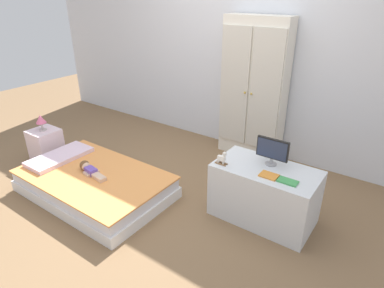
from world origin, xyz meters
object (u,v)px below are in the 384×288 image
object	(u,v)px
wardrobe	(253,90)
tv_stand	(264,194)
nightstand	(46,146)
book_green	(288,181)
tv_monitor	(272,150)
book_orange	(269,175)
bed	(95,184)
table_lamp	(41,120)
doll	(89,169)
rocking_horse_toy	(222,158)

from	to	relation	value
wardrobe	tv_stand	xyz separation A→B (m)	(0.68, -1.07, -0.56)
nightstand	book_green	xyz separation A→B (m)	(2.74, 0.40, 0.31)
wardrobe	book_green	xyz separation A→B (m)	(0.90, -1.18, -0.30)
wardrobe	tv_stand	world-z (taller)	wardrobe
tv_monitor	book_orange	distance (m)	0.24
wardrobe	tv_monitor	xyz separation A→B (m)	(0.67, -0.99, -0.17)
bed	table_lamp	size ratio (longest dim) A/B	7.98
doll	wardrobe	world-z (taller)	wardrobe
tv_monitor	book_green	bearing A→B (deg)	-40.38
rocking_horse_toy	book_green	size ratio (longest dim) A/B	0.82
book_orange	book_green	world-z (taller)	book_green
bed	doll	size ratio (longest dim) A/B	3.78
table_lamp	tv_stand	size ratio (longest dim) A/B	0.21
rocking_horse_toy	book_orange	bearing A→B (deg)	6.85
rocking_horse_toy	book_green	bearing A→B (deg)	4.97
nightstand	rocking_horse_toy	size ratio (longest dim) A/B	3.24
nightstand	table_lamp	xyz separation A→B (m)	(0.00, 0.00, 0.33)
tv_stand	book_orange	bearing A→B (deg)	-58.83
bed	wardrobe	xyz separation A→B (m)	(0.85, 1.70, 0.70)
rocking_horse_toy	book_green	world-z (taller)	rocking_horse_toy
table_lamp	book_orange	size ratio (longest dim) A/B	1.28
bed	table_lamp	bearing A→B (deg)	173.18
table_lamp	tv_monitor	bearing A→B (deg)	13.13
tv_monitor	book_green	size ratio (longest dim) A/B	1.81
book_orange	wardrobe	bearing A→B (deg)	122.08
table_lamp	book_green	bearing A→B (deg)	8.23
rocking_horse_toy	book_green	distance (m)	0.57
wardrobe	rocking_horse_toy	distance (m)	1.30
doll	rocking_horse_toy	xyz separation A→B (m)	(1.24, 0.47, 0.30)
wardrobe	rocking_horse_toy	xyz separation A→B (m)	(0.33, -1.23, -0.25)
book_orange	tv_stand	bearing A→B (deg)	121.17
tv_stand	table_lamp	bearing A→B (deg)	-168.67
bed	book_orange	xyz separation A→B (m)	(1.59, 0.51, 0.40)
book_orange	rocking_horse_toy	bearing A→B (deg)	-173.15
tv_stand	tv_monitor	xyz separation A→B (m)	(-0.00, 0.08, 0.39)
bed	table_lamp	xyz separation A→B (m)	(-0.99, 0.12, 0.42)
book_green	doll	bearing A→B (deg)	-164.01
doll	book_orange	distance (m)	1.75
doll	table_lamp	bearing A→B (deg)	172.52
bed	wardrobe	distance (m)	2.02
rocking_horse_toy	book_green	xyz separation A→B (m)	(0.57, 0.05, -0.05)
tv_monitor	table_lamp	bearing A→B (deg)	-166.87
doll	table_lamp	xyz separation A→B (m)	(-0.93, 0.12, 0.27)
table_lamp	tv_stand	bearing A→B (deg)	11.33
bed	tv_monitor	bearing A→B (deg)	24.84
tv_monitor	rocking_horse_toy	xyz separation A→B (m)	(-0.34, -0.24, -0.08)
table_lamp	book_green	world-z (taller)	table_lamp
table_lamp	book_green	size ratio (longest dim) A/B	1.20
tv_monitor	book_orange	size ratio (longest dim) A/B	1.93
nightstand	bed	bearing A→B (deg)	-6.82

